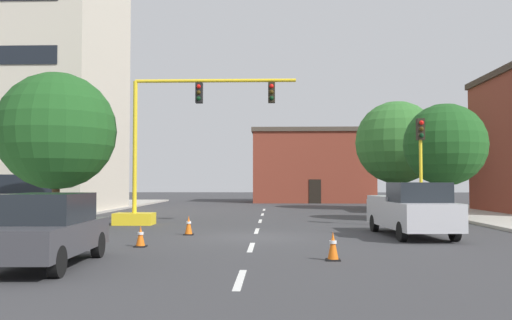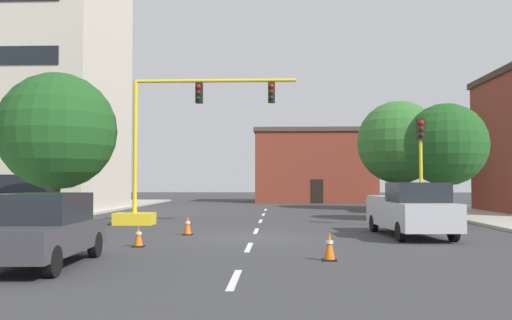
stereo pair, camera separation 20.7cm
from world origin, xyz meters
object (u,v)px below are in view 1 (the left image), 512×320
object	(u,v)px
traffic_signal_gantry	(157,177)
tree_right_far	(397,142)
sedan_dark_gray_near_left	(46,229)
traffic_cone_roadside_c	(189,225)
traffic_cone_roadside_b	(141,237)
tree_left_near	(57,131)
pickup_truck_silver	(411,210)
traffic_light_pole_right	(421,147)
traffic_cone_roadside_a	(333,246)
tree_right_mid	(445,145)

from	to	relation	value
traffic_signal_gantry	tree_right_far	distance (m)	20.14
sedan_dark_gray_near_left	traffic_cone_roadside_c	size ratio (longest dim) A/B	6.25
tree_right_far	traffic_cone_roadside_b	size ratio (longest dim) A/B	11.92
sedan_dark_gray_near_left	traffic_cone_roadside_b	distance (m)	4.16
tree_right_far	traffic_signal_gantry	bearing A→B (deg)	-135.70
tree_right_far	traffic_cone_roadside_c	xyz separation A→B (m)	(-12.04, -18.68, -4.45)
sedan_dark_gray_near_left	traffic_signal_gantry	bearing A→B (deg)	90.10
tree_right_far	traffic_cone_roadside_b	xyz separation A→B (m)	(-12.95, -22.46, -4.49)
tree_right_far	tree_left_near	world-z (taller)	tree_right_far
pickup_truck_silver	traffic_light_pole_right	bearing A→B (deg)	70.01
traffic_cone_roadside_a	traffic_cone_roadside_b	size ratio (longest dim) A/B	1.14
traffic_light_pole_right	pickup_truck_silver	size ratio (longest dim) A/B	0.87
tree_right_far	traffic_cone_roadside_c	distance (m)	22.67
traffic_cone_roadside_a	tree_left_near	bearing A→B (deg)	135.94
traffic_signal_gantry	traffic_cone_roadside_b	world-z (taller)	traffic_signal_gantry
traffic_cone_roadside_a	traffic_cone_roadside_b	xyz separation A→B (m)	(-5.65, 2.72, -0.04)
traffic_cone_roadside_a	traffic_cone_roadside_c	world-z (taller)	traffic_cone_roadside_a
traffic_light_pole_right	tree_right_mid	size ratio (longest dim) A/B	0.80
traffic_signal_gantry	tree_left_near	world-z (taller)	tree_left_near
traffic_light_pole_right	tree_right_far	world-z (taller)	tree_right_far
traffic_signal_gantry	traffic_cone_roadside_b	size ratio (longest dim) A/B	12.97
pickup_truck_silver	tree_right_mid	bearing A→B (deg)	64.25
sedan_dark_gray_near_left	traffic_cone_roadside_c	xyz separation A→B (m)	(2.23, 7.68, -0.53)
tree_right_far	pickup_truck_silver	xyz separation A→B (m)	(-3.73, -18.90, -3.84)
traffic_light_pole_right	sedan_dark_gray_near_left	world-z (taller)	traffic_light_pole_right
traffic_cone_roadside_b	traffic_cone_roadside_c	bearing A→B (deg)	76.56
traffic_cone_roadside_a	traffic_cone_roadside_c	distance (m)	8.04
tree_right_far	tree_left_near	xyz separation A→B (m)	(-19.18, -13.67, -0.38)
tree_right_mid	traffic_cone_roadside_c	world-z (taller)	tree_right_mid
tree_right_far	traffic_light_pole_right	bearing A→B (deg)	-98.82
tree_right_far	traffic_cone_roadside_a	distance (m)	26.59
pickup_truck_silver	traffic_cone_roadside_b	bearing A→B (deg)	-158.90
tree_left_near	traffic_light_pole_right	bearing A→B (deg)	-4.76
traffic_light_pole_right	sedan_dark_gray_near_left	xyz separation A→B (m)	(-11.93, -11.28, -2.64)
tree_right_mid	sedan_dark_gray_near_left	bearing A→B (deg)	-133.47
traffic_cone_roadside_a	traffic_signal_gantry	bearing A→B (deg)	121.90
traffic_cone_roadside_b	traffic_cone_roadside_c	distance (m)	3.89
tree_right_far	traffic_cone_roadside_b	world-z (taller)	tree_right_far
tree_right_far	sedan_dark_gray_near_left	xyz separation A→B (m)	(-14.27, -26.36, -3.92)
traffic_light_pole_right	traffic_cone_roadside_c	world-z (taller)	traffic_light_pole_right
tree_right_mid	traffic_cone_roadside_b	xyz separation A→B (m)	(-12.81, -11.01, -3.56)
traffic_signal_gantry	traffic_cone_roadside_a	world-z (taller)	traffic_signal_gantry
tree_left_near	traffic_cone_roadside_b	xyz separation A→B (m)	(6.24, -8.79, -4.11)
tree_left_near	traffic_signal_gantry	bearing A→B (deg)	-3.18
sedan_dark_gray_near_left	traffic_cone_roadside_b	bearing A→B (deg)	71.25
tree_right_far	traffic_cone_roadside_a	bearing A→B (deg)	-106.17
tree_right_far	pickup_truck_silver	size ratio (longest dim) A/B	1.41
traffic_light_pole_right	traffic_cone_roadside_a	xyz separation A→B (m)	(-4.96, -10.10, -3.16)
traffic_light_pole_right	tree_right_mid	world-z (taller)	tree_right_mid
traffic_light_pole_right	sedan_dark_gray_near_left	distance (m)	16.63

